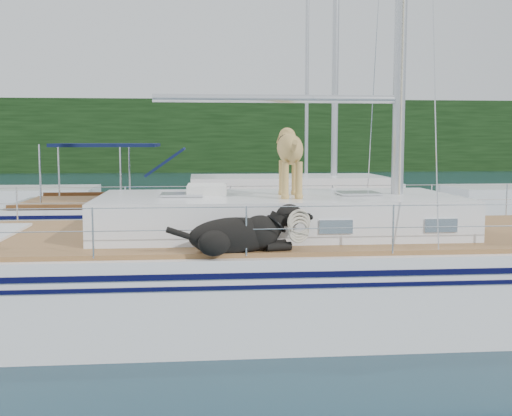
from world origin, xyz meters
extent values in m
plane|color=black|center=(0.00, 0.00, 0.00)|extent=(120.00, 120.00, 0.00)
cube|color=black|center=(0.00, 45.00, 3.00)|extent=(90.00, 3.00, 6.00)
cube|color=#595147|center=(0.00, 46.20, 0.60)|extent=(92.00, 1.00, 1.20)
cube|color=white|center=(0.00, 0.00, 0.50)|extent=(12.00, 3.80, 1.40)
cube|color=#8E6039|center=(0.00, 0.00, 1.23)|extent=(11.52, 3.50, 0.06)
cube|color=white|center=(0.80, 0.00, 1.54)|extent=(5.20, 2.50, 0.55)
cylinder|color=silver|center=(0.80, 0.00, 3.21)|extent=(3.60, 0.12, 0.12)
cylinder|color=silver|center=(0.00, -1.75, 1.82)|extent=(10.56, 0.01, 0.01)
cylinder|color=silver|center=(0.00, 1.75, 1.82)|extent=(10.56, 0.01, 0.01)
cube|color=#1C49B2|center=(-1.37, 1.54, 1.29)|extent=(0.75, 0.58, 0.05)
cube|color=silver|center=(-0.23, 0.18, 1.88)|extent=(0.61, 0.51, 0.15)
torus|color=beige|center=(0.85, -1.66, 1.62)|extent=(0.41, 0.24, 0.40)
cube|color=white|center=(0.68, 6.62, 0.45)|extent=(11.00, 3.50, 1.30)
cube|color=#8E6039|center=(0.68, 6.62, 1.10)|extent=(10.56, 3.29, 0.06)
cube|color=white|center=(1.88, 6.62, 1.45)|extent=(4.80, 2.30, 0.55)
cube|color=#0D1639|center=(-2.52, 6.62, 2.50)|extent=(2.40, 2.30, 0.08)
cube|color=white|center=(4.00, 16.00, 0.40)|extent=(7.20, 3.00, 1.10)
cylinder|color=silver|center=(4.00, 16.00, 6.00)|extent=(0.14, 0.14, 11.00)
camera|label=1|loc=(-0.39, -9.31, 2.60)|focal=45.00mm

